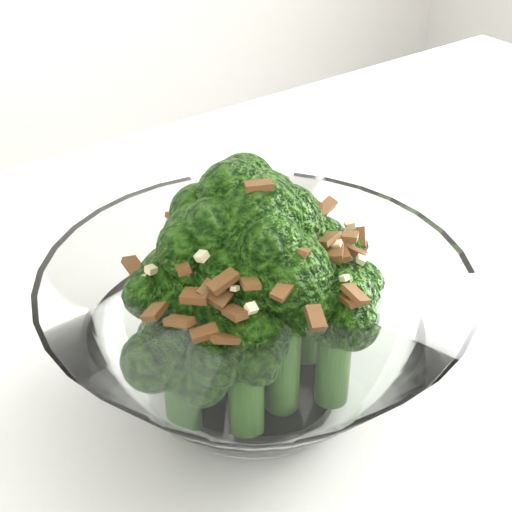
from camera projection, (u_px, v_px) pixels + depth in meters
broccoli_dish at (255, 319)px, 0.41m from camera, size 0.22×0.22×0.14m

